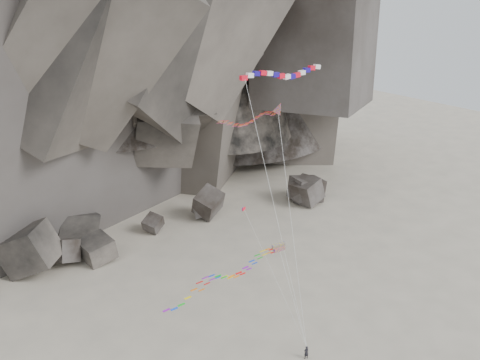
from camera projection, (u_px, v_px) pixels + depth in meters
ground at (281, 341)px, 63.42m from camera, size 260.00×260.00×0.00m
boulder_field at (118, 232)px, 85.83m from camera, size 76.72×15.83×8.37m
kite_flyer at (306, 351)px, 60.24m from camera, size 0.72×0.54×1.87m
delta_kite at (246, 119)px, 57.69m from camera, size 8.17×9.89×26.05m
banner_kite at (283, 75)px, 55.94m from camera, size 10.38×7.69×30.14m
parafoil_kite at (221, 277)px, 52.07m from camera, size 17.28×2.81×12.87m
pennant_kite at (257, 238)px, 56.88m from camera, size 5.05×5.66×16.34m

